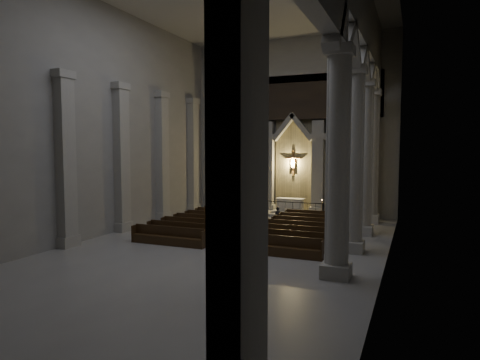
{
  "coord_description": "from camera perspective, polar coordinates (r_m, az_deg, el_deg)",
  "views": [
    {
      "loc": [
        8.01,
        -17.43,
        4.57
      ],
      "look_at": [
        -0.44,
        3.0,
        2.89
      ],
      "focal_mm": 32.0,
      "sensor_mm": 36.0,
      "label": 1
    }
  ],
  "objects": [
    {
      "name": "right_arcade",
      "position": [
        19.21,
        15.08,
        13.96
      ],
      "size": [
        1.0,
        24.0,
        12.0
      ],
      "color": "#A19F96",
      "rests_on": "ground"
    },
    {
      "name": "sanctuary_step",
      "position": [
        29.5,
        6.47,
        -4.45
      ],
      "size": [
        8.5,
        2.6,
        0.15
      ],
      "primitive_type": "cube",
      "color": "#A19F96",
      "rests_on": "ground"
    },
    {
      "name": "candle_stand_left",
      "position": [
        29.35,
        0.94,
        -3.87
      ],
      "size": [
        0.23,
        0.23,
        1.39
      ],
      "color": "#AB7E34",
      "rests_on": "ground"
    },
    {
      "name": "sanctuary_wall",
      "position": [
        30.12,
        7.07,
        8.2
      ],
      "size": [
        14.0,
        0.77,
        12.0
      ],
      "color": "#A19F96",
      "rests_on": "ground"
    },
    {
      "name": "left_pilasters",
      "position": [
        25.62,
        -12.73,
        2.76
      ],
      "size": [
        0.6,
        13.0,
        8.03
      ],
      "color": "#A19F96",
      "rests_on": "ground"
    },
    {
      "name": "candle_stand_right",
      "position": [
        27.3,
        10.84,
        -4.6
      ],
      "size": [
        0.23,
        0.23,
        1.34
      ],
      "color": "#AB7E34",
      "rests_on": "ground"
    },
    {
      "name": "worshipper",
      "position": [
        25.15,
        5.05,
        -4.89
      ],
      "size": [
        0.42,
        0.29,
        1.09
      ],
      "primitive_type": "imported",
      "rotation": [
        0.0,
        0.0,
        0.08
      ],
      "color": "black",
      "rests_on": "ground"
    },
    {
      "name": "room",
      "position": [
        19.42,
        -2.24,
        13.32
      ],
      "size": [
        24.0,
        24.1,
        12.0
      ],
      "color": "gray",
      "rests_on": "ground"
    },
    {
      "name": "altar",
      "position": [
        29.48,
        6.72,
        -3.36
      ],
      "size": [
        1.9,
        0.76,
        0.96
      ],
      "color": "silver",
      "rests_on": "sanctuary_step"
    },
    {
      "name": "pews",
      "position": [
        22.77,
        1.46,
        -6.52
      ],
      "size": [
        9.24,
        8.12,
        0.86
      ],
      "color": "black",
      "rests_on": "ground"
    },
    {
      "name": "altar_rail",
      "position": [
        28.67,
        6.05,
        -3.49
      ],
      "size": [
        5.16,
        0.09,
        1.01
      ],
      "color": "black",
      "rests_on": "ground"
    }
  ]
}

